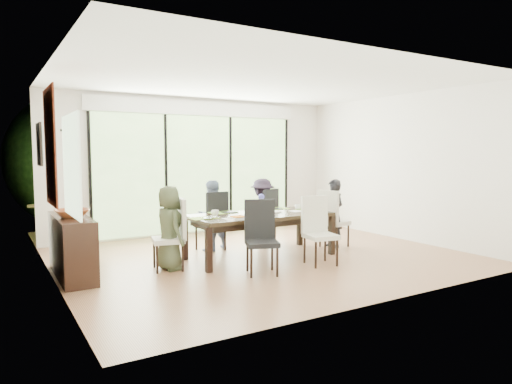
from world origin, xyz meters
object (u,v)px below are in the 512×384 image
table_top (260,215)px  sideboard (72,246)px  chair_far_right (262,216)px  person_far_right (262,211)px  cup_c (298,207)px  chair_right_end (334,218)px  chair_near_left (262,237)px  person_right_end (334,213)px  chair_left_end (168,234)px  laptop (213,218)px  bowl (72,213)px  person_far_left (211,215)px  cup_b (272,211)px  vase (261,210)px  chair_near_right (321,231)px  chair_far_left (211,220)px  person_left_end (169,228)px

table_top → sideboard: (-2.71, 0.31, -0.25)m
chair_far_right → sideboard: 3.30m
person_far_right → cup_c: bearing=103.6°
chair_right_end → chair_near_left: size_ratio=1.00×
table_top → chair_right_end: size_ratio=2.18×
person_right_end → chair_left_end: bearing=-88.0°
table_top → laptop: size_ratio=7.27×
person_right_end → cup_c: 0.70m
chair_far_right → bowl: chair_far_right is taller
bowl → person_right_end: bearing=-2.8°
chair_far_right → person_far_left: bearing=-23.2°
laptop → bowl: bearing=129.3°
sideboard → bowl: size_ratio=3.36×
table_top → chair_far_right: 1.02m
chair_near_left → cup_b: 1.03m
person_far_right → bowl: (-3.26, -0.62, 0.26)m
vase → sideboard: size_ratio=0.08×
chair_near_right → person_far_left: (-0.95, 1.70, 0.09)m
chair_right_end → person_far_right: bearing=34.3°
chair_left_end → chair_right_end: same height
table_top → person_right_end: bearing=0.0°
table_top → chair_far_left: bearing=117.9°
table_top → chair_left_end: chair_left_end is taller
sideboard → person_far_right: bearing=9.1°
chair_near_left → person_far_right: bearing=79.7°
laptop → chair_near_right: bearing=-71.0°
chair_left_end → person_right_end: (2.98, 0.00, 0.09)m
person_left_end → person_far_left: size_ratio=1.00×
chair_far_right → cup_c: bearing=84.1°
chair_near_right → person_right_end: 1.31m
table_top → person_left_end: 1.48m
person_right_end → person_far_right: size_ratio=1.00×
chair_right_end → chair_left_end: bearing=75.4°
chair_near_right → chair_far_left: bearing=128.8°
chair_far_right → chair_near_left: same height
person_right_end → cup_b: 1.34m
table_top → chair_left_end: bearing=180.0°
person_far_right → chair_far_right: bearing=-95.3°
person_left_end → chair_left_end: bearing=85.3°
person_far_right → laptop: person_far_right is taller
chair_far_right → chair_left_end: bearing=-1.8°
sideboard → bowl: 0.46m
laptop → chair_near_left: bearing=-106.9°
cup_b → cup_c: size_ratio=0.81×
sideboard → bowl: bowl is taller
chair_near_left → vase: (0.55, 0.92, 0.24)m
table_top → cup_c: (0.80, 0.10, 0.07)m
chair_left_end → person_far_left: size_ratio=0.85×
chair_far_right → person_far_right: (-0.00, -0.02, 0.09)m
person_left_end → person_far_left: (1.03, 0.83, 0.00)m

